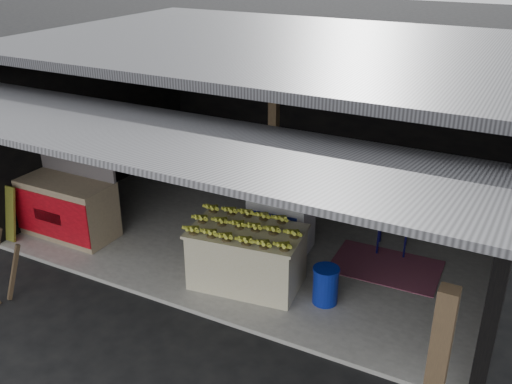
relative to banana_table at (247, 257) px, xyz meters
The scene contains 12 objects.
ground 1.07m from the banana_table, 117.17° to the right, with size 80.00×80.00×0.00m, color black.
concrete_slab 1.76m from the banana_table, 104.97° to the left, with size 7.00×5.00×0.06m, color gray.
shophouse 2.59m from the banana_table, 102.61° to the left, with size 7.40×7.29×3.02m.
banana_table is the anchor object (origin of this frame).
banana_pile 0.48m from the banana_table, 90.00° to the right, with size 1.36×0.81×0.16m, color yellow, non-canonical shape.
white_crate 1.09m from the banana_table, 91.06° to the left, with size 0.93×0.67×0.98m.
neighbor_stall 3.18m from the banana_table, behind, with size 1.60×0.73×1.65m.
green_signboard 4.02m from the banana_table, behind, with size 0.58×0.04×0.87m, color black.
water_barrel 1.11m from the banana_table, ahead, with size 0.32×0.32×0.47m, color navy.
plastic_chair 2.41m from the banana_table, 52.56° to the left, with size 0.54×0.54×0.99m.
magenta_rug 2.05m from the banana_table, 39.87° to the left, with size 1.50×1.00×0.01m, color maroon.
picture_frames 4.34m from the banana_table, 98.53° to the left, with size 1.62×0.04×0.46m.
Camera 1 is at (3.60, -4.87, 4.36)m, focal length 40.00 mm.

